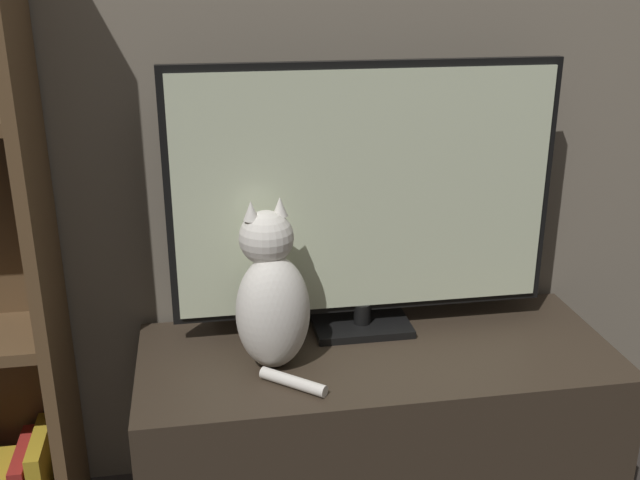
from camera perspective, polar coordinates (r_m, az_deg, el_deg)
The scene contains 4 objects.
wall_back at distance 1.94m, azimuth 2.95°, elevation 17.49°, with size 4.80×0.05×2.60m.
tv_stand at distance 2.02m, azimuth 4.22°, elevation -14.48°, with size 1.18×0.49×0.49m.
tv at distance 1.85m, azimuth 3.39°, elevation 3.23°, with size 0.97×0.15×0.70m.
cat at distance 1.76m, azimuth -3.73°, elevation -4.40°, with size 0.21×0.28×0.41m.
Camera 1 is at (-0.42, -0.67, 1.40)m, focal length 42.00 mm.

